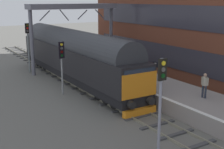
{
  "coord_description": "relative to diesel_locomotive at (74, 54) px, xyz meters",
  "views": [
    {
      "loc": [
        -11.14,
        -18.54,
        7.28
      ],
      "look_at": [
        0.2,
        -0.03,
        1.92
      ],
      "focal_mm": 49.22,
      "sensor_mm": 36.0,
      "label": 1
    }
  ],
  "objects": [
    {
      "name": "signal_post_near",
      "position": [
        -2.39,
        -14.66,
        0.55
      ],
      "size": [
        0.44,
        0.22,
        4.76
      ],
      "color": "gray",
      "rests_on": "ground"
    },
    {
      "name": "overhead_footbridge",
      "position": [
        2.05,
        4.26,
        3.56
      ],
      "size": [
        9.3,
        2.0,
        6.81
      ],
      "color": "slate",
      "rests_on": "ground"
    },
    {
      "name": "ground_plane",
      "position": [
        -0.0,
        -6.2,
        -2.49
      ],
      "size": [
        140.0,
        140.0,
        0.0
      ],
      "primitive_type": "plane",
      "color": "#605E59",
      "rests_on": "ground"
    },
    {
      "name": "station_platform",
      "position": [
        3.6,
        -6.2,
        -1.99
      ],
      "size": [
        4.0,
        44.0,
        1.01
      ],
      "color": "gray",
      "rests_on": "ground"
    },
    {
      "name": "platform_number_sign",
      "position": [
        2.0,
        -8.99,
        -0.07
      ],
      "size": [
        0.1,
        0.44,
        2.15
      ],
      "color": "slate",
      "rests_on": "station_platform"
    },
    {
      "name": "waiting_passenger",
      "position": [
        3.93,
        -11.6,
        -0.5
      ],
      "size": [
        0.41,
        0.5,
        1.64
      ],
      "rotation": [
        0.0,
        0.0,
        1.79
      ],
      "color": "#292F3D",
      "rests_on": "station_platform"
    },
    {
      "name": "diesel_locomotive",
      "position": [
        0.0,
        0.0,
        0.0
      ],
      "size": [
        2.74,
        20.16,
        4.68
      ],
      "color": "black",
      "rests_on": "ground"
    },
    {
      "name": "signal_post_far",
      "position": [
        -2.39,
        5.55,
        0.68
      ],
      "size": [
        0.44,
        0.22,
        4.97
      ],
      "color": "gray",
      "rests_on": "ground"
    },
    {
      "name": "track_main",
      "position": [
        -0.0,
        -6.2,
        -2.43
      ],
      "size": [
        2.5,
        60.0,
        0.15
      ],
      "color": "gray",
      "rests_on": "ground"
    },
    {
      "name": "signal_post_mid",
      "position": [
        -2.39,
        -3.08,
        0.22
      ],
      "size": [
        0.44,
        0.22,
        4.14
      ],
      "color": "gray",
      "rests_on": "ground"
    }
  ]
}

